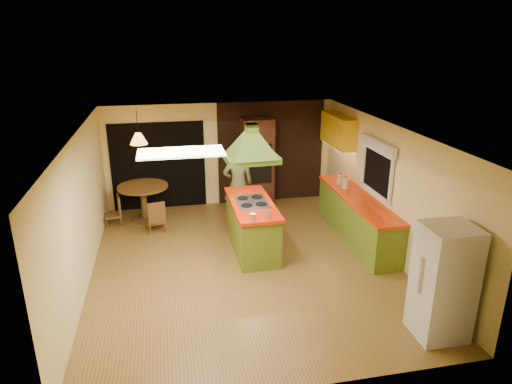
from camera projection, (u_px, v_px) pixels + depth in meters
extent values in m
plane|color=olive|center=(245.00, 263.00, 8.50)|extent=(6.50, 6.50, 0.00)
plane|color=#FFF4B6|center=(221.00, 155.00, 11.09)|extent=(5.50, 0.00, 5.50)
plane|color=#FFF4B6|center=(296.00, 300.00, 5.08)|extent=(5.50, 0.00, 5.50)
plane|color=#FFF4B6|center=(81.00, 212.00, 7.56)|extent=(0.00, 6.50, 6.50)
plane|color=#FFF4B6|center=(388.00, 190.00, 8.60)|extent=(0.00, 6.50, 6.50)
plane|color=silver|center=(244.00, 131.00, 7.67)|extent=(6.50, 6.50, 0.00)
cube|color=#381E14|center=(271.00, 152.00, 11.30)|extent=(2.64, 0.03, 2.50)
cube|color=black|center=(159.00, 166.00, 10.85)|extent=(2.20, 0.03, 2.10)
cube|color=olive|center=(357.00, 219.00, 9.37)|extent=(0.58, 3.00, 0.86)
cube|color=#E53807|center=(358.00, 198.00, 9.22)|extent=(0.62, 3.05, 0.06)
cube|color=yellow|center=(338.00, 130.00, 10.37)|extent=(0.34, 1.40, 0.70)
cube|color=black|center=(378.00, 169.00, 8.87)|extent=(0.03, 1.16, 0.96)
cube|color=white|center=(378.00, 146.00, 8.70)|extent=(0.10, 1.35, 0.22)
cube|color=white|center=(181.00, 152.00, 6.36)|extent=(1.20, 0.60, 0.03)
cube|color=olive|center=(252.00, 227.00, 8.92)|extent=(0.74, 1.89, 0.92)
cube|color=red|center=(252.00, 204.00, 8.75)|extent=(0.80, 1.98, 0.06)
cube|color=silver|center=(252.00, 202.00, 8.74)|extent=(0.58, 0.83, 0.02)
cube|color=#48681A|center=(252.00, 159.00, 8.45)|extent=(1.00, 0.74, 0.12)
pyramid|color=#48681A|center=(252.00, 132.00, 8.29)|extent=(1.00, 0.74, 0.45)
cube|color=#48681A|center=(252.00, 128.00, 8.26)|extent=(0.22, 0.22, 0.14)
imported|color=brown|center=(238.00, 184.00, 9.99)|extent=(0.67, 0.44, 1.82)
cube|color=silver|center=(443.00, 282.00, 6.25)|extent=(0.69, 0.66, 1.66)
cube|color=#4F2719|center=(257.00, 163.00, 11.03)|extent=(0.73, 0.61, 2.16)
cube|color=black|center=(260.00, 154.00, 10.65)|extent=(0.56, 0.04, 0.45)
cube|color=black|center=(260.00, 174.00, 10.81)|extent=(0.56, 0.04, 0.45)
cylinder|color=brown|center=(143.00, 187.00, 10.18)|extent=(1.12, 1.12, 0.05)
cylinder|color=brown|center=(144.00, 203.00, 10.31)|extent=(0.14, 0.14, 0.78)
cylinder|color=brown|center=(146.00, 219.00, 10.44)|extent=(0.62, 0.62, 0.05)
cone|color=#FF9E3F|center=(139.00, 139.00, 9.81)|extent=(0.42, 0.42, 0.24)
cylinder|color=beige|center=(346.00, 183.00, 9.69)|extent=(0.19, 0.19, 0.22)
cylinder|color=beige|center=(340.00, 179.00, 9.97)|extent=(0.16, 0.16, 0.20)
cylinder|color=beige|center=(341.00, 180.00, 9.97)|extent=(0.17, 0.17, 0.18)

